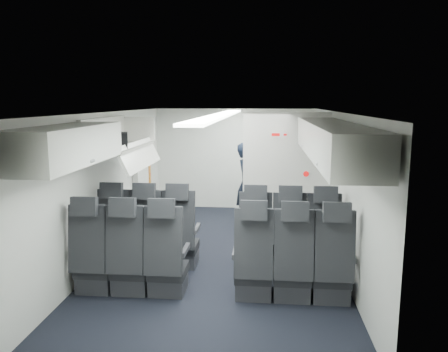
% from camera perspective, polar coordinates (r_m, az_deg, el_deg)
% --- Properties ---
extents(cabin_shell, '(3.41, 6.01, 2.16)m').
position_cam_1_polar(cabin_shell, '(6.45, -0.33, -0.83)').
color(cabin_shell, black).
rests_on(cabin_shell, ground).
extents(seat_row_front, '(3.33, 0.56, 1.24)m').
position_cam_1_polar(seat_row_front, '(6.11, -0.82, -8.41)').
color(seat_row_front, black).
rests_on(seat_row_front, cabin_shell).
extents(seat_row_mid, '(3.33, 0.56, 1.24)m').
position_cam_1_polar(seat_row_mid, '(5.27, -1.89, -11.44)').
color(seat_row_mid, black).
rests_on(seat_row_mid, cabin_shell).
extents(overhead_bin_left_rear, '(0.53, 1.80, 0.40)m').
position_cam_1_polar(overhead_bin_left_rear, '(4.78, -19.81, 3.79)').
color(overhead_bin_left_rear, silver).
rests_on(overhead_bin_left_rear, cabin_shell).
extents(overhead_bin_left_front_open, '(0.64, 1.70, 0.72)m').
position_cam_1_polar(overhead_bin_left_front_open, '(6.43, -13.51, 4.39)').
color(overhead_bin_left_front_open, '#9E9E93').
rests_on(overhead_bin_left_front_open, cabin_shell).
extents(overhead_bin_right_rear, '(0.53, 1.80, 0.40)m').
position_cam_1_polar(overhead_bin_right_rear, '(4.40, 15.47, 3.55)').
color(overhead_bin_right_rear, silver).
rests_on(overhead_bin_right_rear, cabin_shell).
extents(overhead_bin_right_front, '(0.53, 1.70, 0.40)m').
position_cam_1_polar(overhead_bin_right_front, '(6.12, 12.64, 5.32)').
color(overhead_bin_right_front, silver).
rests_on(overhead_bin_right_front, cabin_shell).
extents(bulkhead_partition, '(1.40, 0.15, 2.13)m').
position_cam_1_polar(bulkhead_partition, '(7.22, 8.06, -0.17)').
color(bulkhead_partition, silver).
rests_on(bulkhead_partition, cabin_shell).
extents(galley_unit, '(0.85, 0.52, 1.90)m').
position_cam_1_polar(galley_unit, '(9.13, 7.31, 1.13)').
color(galley_unit, '#939399').
rests_on(galley_unit, cabin_shell).
extents(boarding_door, '(0.12, 1.27, 1.86)m').
position_cam_1_polar(boarding_door, '(8.29, -10.60, 0.20)').
color(boarding_door, silver).
rests_on(boarding_door, cabin_shell).
extents(flight_attendant, '(0.37, 0.57, 1.56)m').
position_cam_1_polar(flight_attendant, '(8.08, 2.99, -1.15)').
color(flight_attendant, black).
rests_on(flight_attendant, ground).
extents(carry_on_bag, '(0.46, 0.38, 0.24)m').
position_cam_1_polar(carry_on_bag, '(6.08, -14.35, 4.39)').
color(carry_on_bag, black).
rests_on(carry_on_bag, overhead_bin_left_front_open).
extents(papers, '(0.19, 0.08, 0.13)m').
position_cam_1_polar(papers, '(7.97, 4.36, 0.94)').
color(papers, white).
rests_on(papers, flight_attendant).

